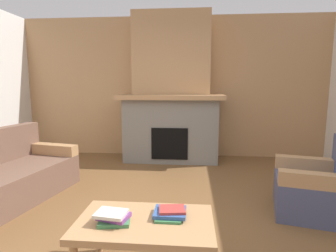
# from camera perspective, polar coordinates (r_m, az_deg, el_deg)

# --- Properties ---
(ground) EXTENTS (9.00, 9.00, 0.00)m
(ground) POSITION_cam_1_polar(r_m,az_deg,el_deg) (2.84, -3.61, -21.13)
(ground) COLOR brown
(wall_back_wood_panel) EXTENTS (6.00, 0.12, 2.70)m
(wall_back_wood_panel) POSITION_cam_1_polar(r_m,az_deg,el_deg) (5.45, 0.98, 8.03)
(wall_back_wood_panel) COLOR tan
(wall_back_wood_panel) RESTS_ON ground
(fireplace) EXTENTS (1.90, 0.82, 2.70)m
(fireplace) POSITION_cam_1_polar(r_m,az_deg,el_deg) (5.08, 0.68, 5.88)
(fireplace) COLOR gray
(fireplace) RESTS_ON ground
(couch) EXTENTS (1.17, 1.93, 0.85)m
(couch) POSITION_cam_1_polar(r_m,az_deg,el_deg) (3.88, -31.67, -9.52)
(couch) COLOR brown
(couch) RESTS_ON ground
(armchair) EXTENTS (0.92, 0.92, 0.85)m
(armchair) POSITION_cam_1_polar(r_m,az_deg,el_deg) (3.46, 28.81, -11.29)
(armchair) COLOR #474C6B
(armchair) RESTS_ON ground
(coffee_table) EXTENTS (1.00, 0.60, 0.43)m
(coffee_table) POSITION_cam_1_polar(r_m,az_deg,el_deg) (2.14, -4.85, -20.31)
(coffee_table) COLOR tan
(coffee_table) RESTS_ON ground
(book_stack_near_edge) EXTENTS (0.26, 0.21, 0.08)m
(book_stack_near_edge) POSITION_cam_1_polar(r_m,az_deg,el_deg) (2.09, -11.42, -18.19)
(book_stack_near_edge) COLOR #3D7F4C
(book_stack_near_edge) RESTS_ON coffee_table
(book_stack_center) EXTENTS (0.24, 0.23, 0.07)m
(book_stack_center) POSITION_cam_1_polar(r_m,az_deg,el_deg) (2.14, 0.45, -17.67)
(book_stack_center) COLOR #3D7F4C
(book_stack_center) RESTS_ON coffee_table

